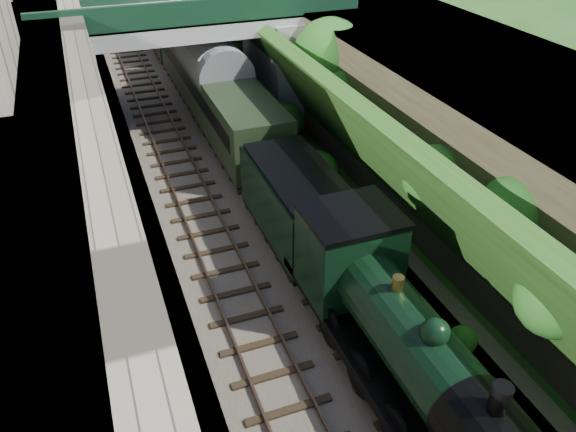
{
  "coord_description": "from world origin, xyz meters",
  "views": [
    {
      "loc": [
        -5.53,
        -6.0,
        13.0
      ],
      "look_at": [
        0.0,
        8.69,
        2.83
      ],
      "focal_mm": 35.0,
      "sensor_mm": 36.0,
      "label": 1
    }
  ],
  "objects_px": {
    "locomotive": "(395,331)",
    "tender": "(297,208)",
    "tree": "(330,58)",
    "road_bridge": "(205,49)"
  },
  "relations": [
    {
      "from": "locomotive",
      "to": "tender",
      "type": "xyz_separation_m",
      "value": [
        -0.0,
        7.36,
        -0.27
      ]
    },
    {
      "from": "tree",
      "to": "tender",
      "type": "height_order",
      "value": "tree"
    },
    {
      "from": "tree",
      "to": "tender",
      "type": "bearing_deg",
      "value": -121.35
    },
    {
      "from": "road_bridge",
      "to": "tender",
      "type": "bearing_deg",
      "value": -88.88
    },
    {
      "from": "road_bridge",
      "to": "tender",
      "type": "distance_m",
      "value": 13.37
    },
    {
      "from": "tree",
      "to": "locomotive",
      "type": "height_order",
      "value": "tree"
    },
    {
      "from": "locomotive",
      "to": "tender",
      "type": "bearing_deg",
      "value": 90.0
    },
    {
      "from": "road_bridge",
      "to": "tender",
      "type": "xyz_separation_m",
      "value": [
        0.26,
        -13.14,
        -2.46
      ]
    },
    {
      "from": "locomotive",
      "to": "tender",
      "type": "height_order",
      "value": "locomotive"
    },
    {
      "from": "locomotive",
      "to": "tender",
      "type": "distance_m",
      "value": 7.37
    }
  ]
}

